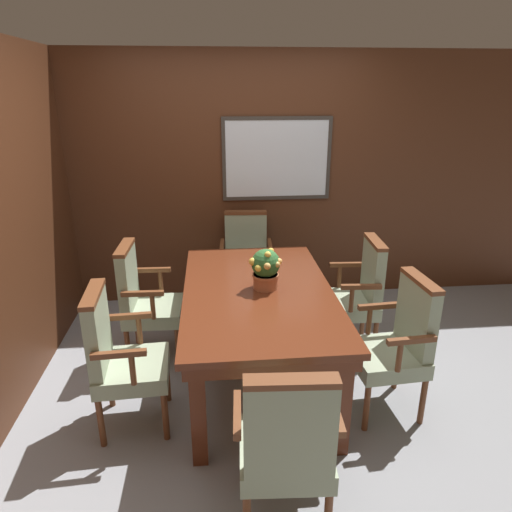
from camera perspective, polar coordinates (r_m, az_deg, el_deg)
name	(u,v)px	position (r m, az deg, el deg)	size (l,w,h in m)	color
ground_plane	(256,382)	(3.60, 0.04, -15.53)	(14.00, 14.00, 0.00)	gray
wall_back	(241,182)	(4.58, -1.86, 9.26)	(7.20, 0.08, 2.45)	#4C2816
dining_table	(258,301)	(3.31, 0.25, -5.70)	(1.06, 1.78, 0.75)	#562614
chair_right_far	(358,291)	(3.88, 12.58, -4.34)	(0.48, 0.52, 0.97)	brown
chair_head_far	(246,258)	(4.52, -1.25, -0.22)	(0.52, 0.48, 0.97)	brown
chair_head_near	(287,444)	(2.35, 3.85, -22.37)	(0.52, 0.48, 0.97)	brown
chair_left_near	(119,355)	(3.07, -16.71, -11.75)	(0.48, 0.52, 0.97)	brown
chair_left_far	(144,298)	(3.78, -13.84, -5.13)	(0.47, 0.51, 0.97)	brown
chair_right_near	(398,341)	(3.23, 17.30, -10.12)	(0.48, 0.52, 0.97)	brown
potted_plant	(266,268)	(3.23, 1.21, -1.54)	(0.23, 0.22, 0.30)	#B2603D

